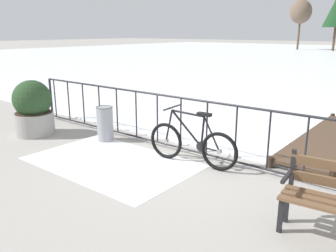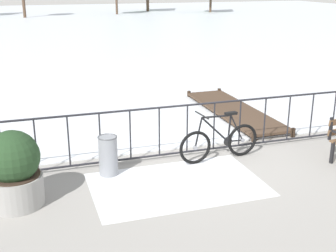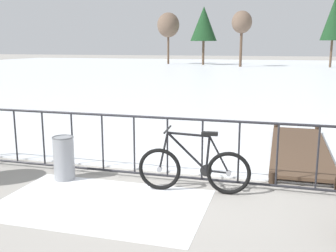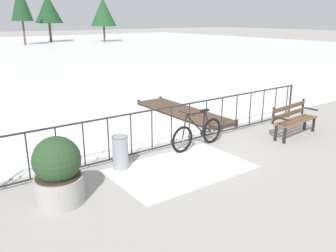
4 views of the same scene
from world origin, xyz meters
The scene contains 8 objects.
ground_plane centered at (0.00, 0.00, 0.00)m, with size 160.00×160.00×0.00m, color #9E9991.
frozen_pond centered at (0.00, 28.40, 0.01)m, with size 80.00×56.00×0.03m, color white.
snow_patch centered at (-0.92, -1.20, 0.00)m, with size 2.94×1.87×0.01m, color white.
railing_fence centered at (0.00, 0.00, 0.56)m, with size 9.06×0.06×1.07m.
bicycle_near_railing centered at (0.24, -0.40, 0.37)m, with size 1.71×0.52×0.97m.
planter_with_shrub centered at (-3.54, -1.09, 0.59)m, with size 0.85×0.85×1.22m.
trash_bin centered at (-1.95, -0.41, 0.37)m, with size 0.35×0.35×0.73m.
wooden_dock centered at (1.87, 2.29, 0.12)m, with size 1.10×4.08×0.20m.
Camera 2 is at (-3.24, -7.77, 3.38)m, focal length 47.56 mm.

